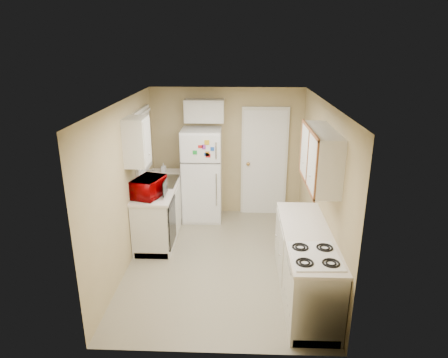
{
  "coord_description": "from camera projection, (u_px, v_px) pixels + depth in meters",
  "views": [
    {
      "loc": [
        0.23,
        -5.33,
        3.16
      ],
      "look_at": [
        0.0,
        0.5,
        1.15
      ],
      "focal_mm": 32.0,
      "sensor_mm": 36.0,
      "label": 1
    }
  ],
  "objects": [
    {
      "name": "wall_left",
      "position": [
        126.0,
        186.0,
        5.74
      ],
      "size": [
        3.8,
        3.8,
        0.0
      ],
      "primitive_type": "plane",
      "color": "tan",
      "rests_on": "floor"
    },
    {
      "name": "floor",
      "position": [
        223.0,
        261.0,
        6.08
      ],
      "size": [
        3.8,
        3.8,
        0.0
      ],
      "primitive_type": "plane",
      "color": "#B0A78A",
      "rests_on": "ground"
    },
    {
      "name": "microwave",
      "position": [
        149.0,
        187.0,
        6.11
      ],
      "size": [
        0.6,
        0.44,
        0.36
      ],
      "primitive_type": "imported",
      "rotation": [
        0.0,
        0.0,
        1.29
      ],
      "color": "#960001",
      "rests_on": "left_counter"
    },
    {
      "name": "wall_right",
      "position": [
        321.0,
        188.0,
        5.63
      ],
      "size": [
        3.8,
        3.8,
        0.0
      ],
      "primitive_type": "plane",
      "color": "tan",
      "rests_on": "floor"
    },
    {
      "name": "wall_back",
      "position": [
        227.0,
        152.0,
        7.48
      ],
      "size": [
        2.8,
        2.8,
        0.0
      ],
      "primitive_type": "plane",
      "color": "tan",
      "rests_on": "floor"
    },
    {
      "name": "cabinet_over_fridge",
      "position": [
        204.0,
        111.0,
        7.09
      ],
      "size": [
        0.7,
        0.3,
        0.4
      ],
      "primitive_type": "cube",
      "color": "silver",
      "rests_on": "wall_back"
    },
    {
      "name": "upper_cabinet_left",
      "position": [
        137.0,
        142.0,
        5.75
      ],
      "size": [
        0.3,
        0.45,
        0.7
      ],
      "primitive_type": "cube",
      "color": "silver",
      "rests_on": "wall_left"
    },
    {
      "name": "ceiling",
      "position": [
        223.0,
        102.0,
        5.3
      ],
      "size": [
        3.8,
        3.8,
        0.0
      ],
      "primitive_type": "plane",
      "color": "white",
      "rests_on": "floor"
    },
    {
      "name": "sink",
      "position": [
        161.0,
        184.0,
        6.83
      ],
      "size": [
        0.54,
        0.74,
        0.16
      ],
      "primitive_type": "cube",
      "color": "gray",
      "rests_on": "left_counter"
    },
    {
      "name": "stove",
      "position": [
        312.0,
        295.0,
        4.6
      ],
      "size": [
        0.55,
        0.67,
        0.79
      ],
      "primitive_type": "cube",
      "rotation": [
        0.0,
        0.0,
        0.04
      ],
      "color": "white",
      "rests_on": "floor"
    },
    {
      "name": "soap_bottle",
      "position": [
        164.0,
        167.0,
        7.29
      ],
      "size": [
        0.09,
        0.09,
        0.17
      ],
      "primitive_type": "imported",
      "rotation": [
        0.0,
        0.0,
        -0.17
      ],
      "color": "silver",
      "rests_on": "left_counter"
    },
    {
      "name": "window_blinds",
      "position": [
        143.0,
        141.0,
        6.6
      ],
      "size": [
        0.1,
        0.98,
        1.08
      ],
      "primitive_type": "cube",
      "color": "silver",
      "rests_on": "wall_left"
    },
    {
      "name": "refrigerator",
      "position": [
        202.0,
        175.0,
        7.33
      ],
      "size": [
        0.71,
        0.69,
        1.7
      ],
      "primitive_type": "cube",
      "rotation": [
        0.0,
        0.0,
        0.01
      ],
      "color": "white",
      "rests_on": "floor"
    },
    {
      "name": "right_counter",
      "position": [
        305.0,
        264.0,
        5.13
      ],
      "size": [
        0.6,
        2.0,
        0.9
      ],
      "primitive_type": "cube",
      "color": "silver",
      "rests_on": "floor"
    },
    {
      "name": "upper_cabinet_right",
      "position": [
        321.0,
        157.0,
        4.97
      ],
      "size": [
        0.3,
        1.2,
        0.7
      ],
      "primitive_type": "cube",
      "color": "silver",
      "rests_on": "wall_right"
    },
    {
      "name": "wall_front",
      "position": [
        214.0,
        254.0,
        3.89
      ],
      "size": [
        2.8,
        2.8,
        0.0
      ],
      "primitive_type": "plane",
      "color": "tan",
      "rests_on": "floor"
    },
    {
      "name": "dishwasher",
      "position": [
        172.0,
        222.0,
        6.23
      ],
      "size": [
        0.03,
        0.58,
        0.72
      ],
      "primitive_type": "cube",
      "color": "black",
      "rests_on": "floor"
    },
    {
      "name": "left_counter",
      "position": [
        161.0,
        209.0,
        6.82
      ],
      "size": [
        0.6,
        1.8,
        0.9
      ],
      "primitive_type": "cube",
      "color": "silver",
      "rests_on": "floor"
    },
    {
      "name": "interior_door",
      "position": [
        264.0,
        162.0,
        7.48
      ],
      "size": [
        0.86,
        0.06,
        2.08
      ],
      "primitive_type": "cube",
      "color": "white",
      "rests_on": "floor"
    }
  ]
}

